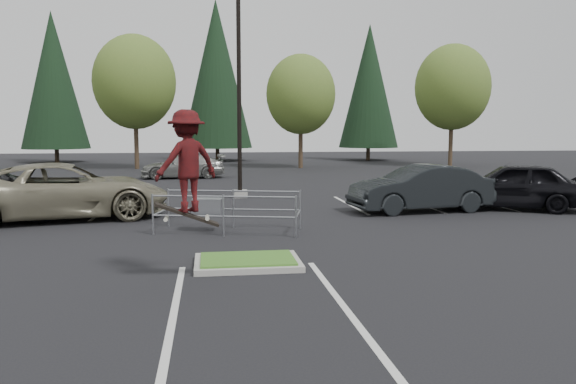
{
  "coord_description": "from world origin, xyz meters",
  "views": [
    {
      "loc": [
        -0.77,
        -11.56,
        2.84
      ],
      "look_at": [
        1.07,
        1.5,
        1.37
      ],
      "focal_mm": 35.0,
      "sensor_mm": 36.0,
      "label": 1
    }
  ],
  "objects": [
    {
      "name": "car_r_charc",
      "position": [
        6.5,
        7.0,
        0.81
      ],
      "size": [
        5.11,
        2.31,
        1.62
      ],
      "primitive_type": "imported",
      "rotation": [
        0.0,
        0.0,
        4.84
      ],
      "color": "black",
      "rests_on": "ground"
    },
    {
      "name": "conif_b",
      "position": [
        0.0,
        40.5,
        7.85
      ],
      "size": [
        6.38,
        6.38,
        14.5
      ],
      "color": "#38281C",
      "rests_on": "ground"
    },
    {
      "name": "ground",
      "position": [
        0.0,
        0.0,
        0.0
      ],
      "size": [
        120.0,
        120.0,
        0.0
      ],
      "primitive_type": "plane",
      "color": "black",
      "rests_on": "ground"
    },
    {
      "name": "conif_a",
      "position": [
        -14.0,
        40.0,
        7.1
      ],
      "size": [
        5.72,
        5.72,
        13.0
      ],
      "color": "#38281C",
      "rests_on": "ground"
    },
    {
      "name": "grass_median",
      "position": [
        0.0,
        0.0,
        0.08
      ],
      "size": [
        2.2,
        1.6,
        0.16
      ],
      "color": "#9F9D94",
      "rests_on": "ground"
    },
    {
      "name": "light_pole",
      "position": [
        0.5,
        12.0,
        4.56
      ],
      "size": [
        0.7,
        0.6,
        10.12
      ],
      "color": "#9F9D94",
      "rests_on": "ground"
    },
    {
      "name": "car_l_tan",
      "position": [
        -5.37,
        7.0,
        0.9
      ],
      "size": [
        6.96,
        4.3,
        1.8
      ],
      "primitive_type": "imported",
      "rotation": [
        0.0,
        0.0,
        1.79
      ],
      "color": "gray",
      "rests_on": "ground"
    },
    {
      "name": "car_r_black",
      "position": [
        10.0,
        7.07,
        0.85
      ],
      "size": [
        5.39,
        3.93,
        1.71
      ],
      "primitive_type": "imported",
      "rotation": [
        0.0,
        0.0,
        4.28
      ],
      "color": "black",
      "rests_on": "ground"
    },
    {
      "name": "car_far_silver",
      "position": [
        -2.28,
        22.0,
        0.71
      ],
      "size": [
        5.02,
        2.36,
        1.42
      ],
      "primitive_type": "imported",
      "rotation": [
        0.0,
        0.0,
        4.79
      ],
      "color": "gray",
      "rests_on": "ground"
    },
    {
      "name": "stall_lines",
      "position": [
        -1.35,
        6.02,
        0.0
      ],
      "size": [
        22.62,
        17.6,
        0.01
      ],
      "color": "silver",
      "rests_on": "ground"
    },
    {
      "name": "decid_d",
      "position": [
        17.99,
        30.33,
        5.91
      ],
      "size": [
        5.76,
        5.76,
        9.43
      ],
      "color": "#38281C",
      "rests_on": "ground"
    },
    {
      "name": "cart_corral",
      "position": [
        -0.68,
        4.11,
        0.7
      ],
      "size": [
        4.16,
        2.31,
        1.12
      ],
      "rotation": [
        0.0,
        0.0,
        -0.24
      ],
      "color": "#93959B",
      "rests_on": "ground"
    },
    {
      "name": "decid_b",
      "position": [
        -6.01,
        30.53,
        6.04
      ],
      "size": [
        5.89,
        5.89,
        9.64
      ],
      "color": "#38281C",
      "rests_on": "ground"
    },
    {
      "name": "skateboarder",
      "position": [
        -1.2,
        -1.0,
        2.25
      ],
      "size": [
        1.42,
        1.22,
        2.19
      ],
      "rotation": [
        0.0,
        0.0,
        3.67
      ],
      "color": "black",
      "rests_on": "ground"
    },
    {
      "name": "decid_c",
      "position": [
        5.99,
        29.83,
        5.25
      ],
      "size": [
        5.12,
        5.12,
        8.38
      ],
      "color": "#38281C",
      "rests_on": "ground"
    },
    {
      "name": "conif_c",
      "position": [
        14.0,
        39.5,
        6.85
      ],
      "size": [
        5.5,
        5.5,
        12.5
      ],
      "color": "#38281C",
      "rests_on": "ground"
    }
  ]
}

